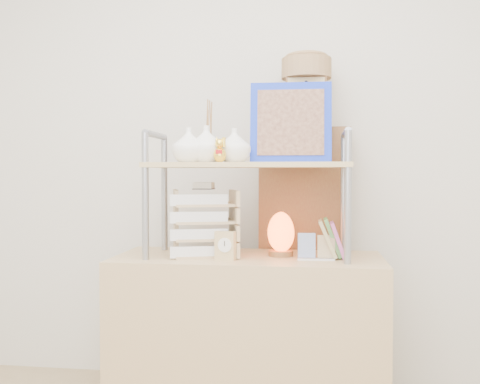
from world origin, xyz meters
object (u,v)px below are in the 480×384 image
object	(u,v)px
salt_lamp	(281,234)
letter_tray	(204,226)
desk	(248,339)
cabinet	(306,261)

from	to	relation	value
salt_lamp	letter_tray	bearing A→B (deg)	-174.88
desk	cabinet	distance (m)	0.54
cabinet	salt_lamp	bearing A→B (deg)	-103.81
desk	cabinet	size ratio (longest dim) A/B	0.89
cabinet	letter_tray	size ratio (longest dim) A/B	4.05
salt_lamp	cabinet	bearing A→B (deg)	72.38
letter_tray	salt_lamp	xyz separation A→B (m)	(0.35, 0.03, -0.03)
cabinet	letter_tray	bearing A→B (deg)	-137.10
desk	salt_lamp	distance (m)	0.50
desk	letter_tray	bearing A→B (deg)	179.74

